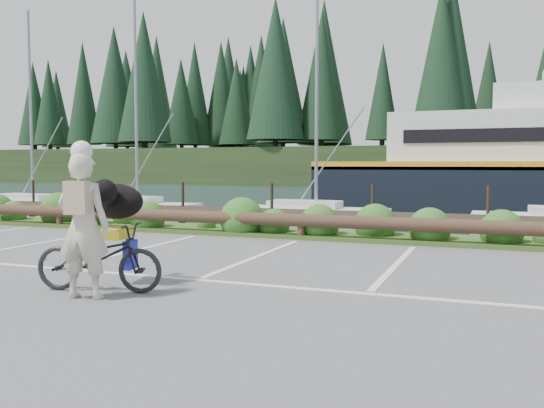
% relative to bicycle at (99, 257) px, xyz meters
% --- Properties ---
extents(ground, '(72.00, 72.00, 0.00)m').
position_rel_bicycle_xyz_m(ground, '(0.90, 1.56, -0.48)').
color(ground, '#555658').
extents(harbor_backdrop, '(170.00, 160.00, 30.00)m').
position_rel_bicycle_xyz_m(harbor_backdrop, '(1.29, 80.03, -0.48)').
color(harbor_backdrop, '#1B3140').
rests_on(harbor_backdrop, ground).
extents(vegetation_strip, '(34.00, 1.60, 0.10)m').
position_rel_bicycle_xyz_m(vegetation_strip, '(0.90, 6.86, -0.43)').
color(vegetation_strip, '#3D5B21').
rests_on(vegetation_strip, ground).
extents(log_rail, '(32.00, 0.30, 0.60)m').
position_rel_bicycle_xyz_m(log_rail, '(0.90, 6.16, -0.48)').
color(log_rail, '#443021').
rests_on(log_rail, ground).
extents(bicycle, '(1.90, 0.99, 0.95)m').
position_rel_bicycle_xyz_m(bicycle, '(0.00, 0.00, 0.00)').
color(bicycle, black).
rests_on(bicycle, ground).
extents(cyclist, '(0.77, 0.59, 1.90)m').
position_rel_bicycle_xyz_m(cyclist, '(0.09, -0.41, 0.47)').
color(cyclist, beige).
rests_on(cyclist, ground).
extents(dog, '(0.62, 0.97, 0.52)m').
position_rel_bicycle_xyz_m(dog, '(-0.12, 0.57, 0.74)').
color(dog, black).
rests_on(dog, bicycle).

